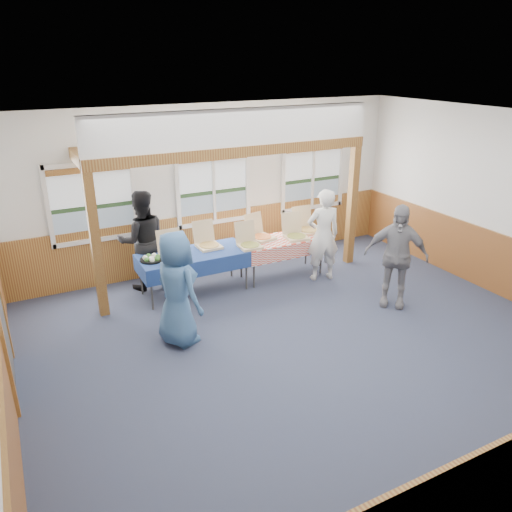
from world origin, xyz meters
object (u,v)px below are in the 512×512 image
at_px(table_right, 282,242).
at_px(woman_white, 323,235).
at_px(man_blue, 177,289).
at_px(woman_black, 142,240).
at_px(table_left, 193,256).
at_px(person_grey, 396,256).

bearing_deg(table_right, woman_white, -42.96).
xyz_separation_m(woman_white, man_blue, (-3.17, -0.94, -0.01)).
relative_size(woman_white, woman_black, 0.96).
relative_size(table_right, woman_white, 0.96).
distance_m(table_left, table_right, 1.77).
xyz_separation_m(woman_white, woman_black, (-3.11, 1.17, 0.03)).
xyz_separation_m(woman_black, person_grey, (3.59, -2.61, -0.02)).
bearing_deg(woman_white, woman_black, -9.21).
bearing_deg(woman_black, person_grey, 150.46).
relative_size(woman_black, person_grey, 1.03).
relative_size(woman_white, man_blue, 1.01).
relative_size(woman_black, man_blue, 1.05).
xyz_separation_m(table_left, woman_white, (2.37, -0.56, 0.18)).
distance_m(table_right, woman_black, 2.60).
height_order(table_left, woman_black, woman_black).
bearing_deg(table_left, person_grey, -47.61).
height_order(table_left, person_grey, person_grey).
bearing_deg(table_left, woman_white, -25.77).
bearing_deg(man_blue, table_left, -47.28).
height_order(woman_white, person_grey, person_grey).
distance_m(table_right, woman_white, 0.80).
bearing_deg(man_blue, person_grey, -116.93).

